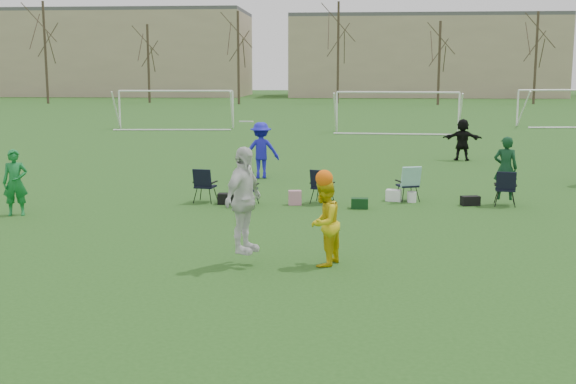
# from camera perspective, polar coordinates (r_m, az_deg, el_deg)

# --- Properties ---
(ground) EXTENTS (260.00, 260.00, 0.00)m
(ground) POSITION_cam_1_polar(r_m,az_deg,el_deg) (12.60, 0.37, -7.30)
(ground) COLOR #235019
(ground) RESTS_ON ground
(fielder_green_near) EXTENTS (0.71, 0.56, 1.70)m
(fielder_green_near) POSITION_cam_1_polar(r_m,az_deg,el_deg) (19.64, -20.75, 0.71)
(fielder_green_near) COLOR #14712E
(fielder_green_near) RESTS_ON ground
(fielder_blue) EXTENTS (1.36, 0.93, 1.93)m
(fielder_blue) POSITION_cam_1_polar(r_m,az_deg,el_deg) (24.85, -2.15, 3.32)
(fielder_blue) COLOR #1B1AC5
(fielder_blue) RESTS_ON ground
(fielder_black) EXTENTS (1.64, 0.67, 1.73)m
(fielder_black) POSITION_cam_1_polar(r_m,az_deg,el_deg) (30.70, 13.62, 4.05)
(fielder_black) COLOR black
(fielder_black) RESTS_ON ground
(center_contest) EXTENTS (2.38, 1.28, 2.76)m
(center_contest) POSITION_cam_1_polar(r_m,az_deg,el_deg) (13.53, -0.83, -1.35)
(center_contest) COLOR silver
(center_contest) RESTS_ON ground
(sideline_setup) EXTENTS (9.01, 1.79, 1.90)m
(sideline_setup) POSITION_cam_1_polar(r_m,az_deg,el_deg) (20.15, 6.53, 0.64)
(sideline_setup) COLOR #0F381E
(sideline_setup) RESTS_ON ground
(goal_left) EXTENTS (7.39, 0.76, 2.46)m
(goal_left) POSITION_cam_1_polar(r_m,az_deg,el_deg) (47.32, -8.85, 7.32)
(goal_left) COLOR white
(goal_left) RESTS_ON ground
(goal_mid) EXTENTS (7.40, 0.63, 2.46)m
(goal_mid) POSITION_cam_1_polar(r_m,az_deg,el_deg) (44.17, 8.64, 7.18)
(goal_mid) COLOR white
(goal_mid) RESTS_ON ground
(goal_right) EXTENTS (7.35, 1.14, 2.46)m
(goal_right) POSITION_cam_1_polar(r_m,az_deg,el_deg) (52.30, 21.49, 6.98)
(goal_right) COLOR white
(goal_right) RESTS_ON ground
(tree_line) EXTENTS (110.28, 3.28, 11.40)m
(tree_line) POSITION_cam_1_polar(r_m,az_deg,el_deg) (81.89, 4.13, 10.51)
(tree_line) COLOR #382B21
(tree_line) RESTS_ON ground
(building_row) EXTENTS (126.00, 16.00, 13.00)m
(building_row) POSITION_cam_1_polar(r_m,az_deg,el_deg) (108.21, 7.74, 10.68)
(building_row) COLOR tan
(building_row) RESTS_ON ground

